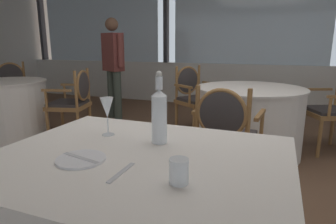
{
  "coord_description": "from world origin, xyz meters",
  "views": [
    {
      "loc": [
        0.64,
        -2.24,
        1.23
      ],
      "look_at": [
        0.2,
        -1.11,
        0.94
      ],
      "focal_mm": 30.86,
      "sensor_mm": 36.0,
      "label": 1
    }
  ],
  "objects_px": {
    "water_bottle": "(159,115)",
    "dining_chair_1_2": "(11,87)",
    "wine_glass": "(107,109)",
    "dining_chair_0_2": "(193,93)",
    "dining_chair_0_0": "(225,131)",
    "side_plate": "(81,159)",
    "dining_chair_1_1": "(74,98)",
    "diner_person_0": "(113,63)",
    "water_tumbler": "(179,171)"
  },
  "relations": [
    {
      "from": "water_bottle",
      "to": "dining_chair_1_2",
      "type": "height_order",
      "value": "water_bottle"
    },
    {
      "from": "wine_glass",
      "to": "dining_chair_1_2",
      "type": "relative_size",
      "value": 0.21
    },
    {
      "from": "wine_glass",
      "to": "dining_chair_0_2",
      "type": "height_order",
      "value": "wine_glass"
    },
    {
      "from": "water_bottle",
      "to": "dining_chair_0_0",
      "type": "bearing_deg",
      "value": 82.36
    },
    {
      "from": "side_plate",
      "to": "dining_chair_1_1",
      "type": "distance_m",
      "value": 2.7
    },
    {
      "from": "side_plate",
      "to": "dining_chair_0_2",
      "type": "relative_size",
      "value": 0.22
    },
    {
      "from": "wine_glass",
      "to": "dining_chair_0_2",
      "type": "relative_size",
      "value": 0.21
    },
    {
      "from": "dining_chair_1_2",
      "to": "diner_person_0",
      "type": "bearing_deg",
      "value": 71.55
    },
    {
      "from": "dining_chair_0_2",
      "to": "dining_chair_1_2",
      "type": "distance_m",
      "value": 2.94
    },
    {
      "from": "water_bottle",
      "to": "dining_chair_0_0",
      "type": "xyz_separation_m",
      "value": [
        0.14,
        1.05,
        -0.36
      ]
    },
    {
      "from": "dining_chair_1_2",
      "to": "diner_person_0",
      "type": "height_order",
      "value": "diner_person_0"
    },
    {
      "from": "dining_chair_1_1",
      "to": "diner_person_0",
      "type": "bearing_deg",
      "value": -99.8
    },
    {
      "from": "side_plate",
      "to": "wine_glass",
      "type": "height_order",
      "value": "wine_glass"
    },
    {
      "from": "wine_glass",
      "to": "dining_chair_0_0",
      "type": "relative_size",
      "value": 0.22
    },
    {
      "from": "water_tumbler",
      "to": "dining_chair_1_1",
      "type": "height_order",
      "value": "dining_chair_1_1"
    },
    {
      "from": "wine_glass",
      "to": "dining_chair_0_2",
      "type": "distance_m",
      "value": 2.68
    },
    {
      "from": "side_plate",
      "to": "diner_person_0",
      "type": "bearing_deg",
      "value": 119.42
    },
    {
      "from": "wine_glass",
      "to": "water_bottle",
      "type": "bearing_deg",
      "value": -2.89
    },
    {
      "from": "water_bottle",
      "to": "diner_person_0",
      "type": "bearing_deg",
      "value": 124.98
    },
    {
      "from": "water_bottle",
      "to": "dining_chair_0_2",
      "type": "height_order",
      "value": "water_bottle"
    },
    {
      "from": "side_plate",
      "to": "water_bottle",
      "type": "height_order",
      "value": "water_bottle"
    },
    {
      "from": "dining_chair_0_0",
      "to": "dining_chair_1_2",
      "type": "height_order",
      "value": "dining_chair_1_2"
    },
    {
      "from": "water_tumbler",
      "to": "dining_chair_1_1",
      "type": "distance_m",
      "value": 3.03
    },
    {
      "from": "water_bottle",
      "to": "wine_glass",
      "type": "bearing_deg",
      "value": 177.11
    },
    {
      "from": "diner_person_0",
      "to": "dining_chair_0_2",
      "type": "bearing_deg",
      "value": -74.38
    },
    {
      "from": "water_bottle",
      "to": "diner_person_0",
      "type": "relative_size",
      "value": 0.21
    },
    {
      "from": "water_tumbler",
      "to": "dining_chair_1_2",
      "type": "bearing_deg",
      "value": 145.73
    },
    {
      "from": "water_bottle",
      "to": "dining_chair_1_1",
      "type": "bearing_deg",
      "value": 137.7
    },
    {
      "from": "water_bottle",
      "to": "dining_chair_1_1",
      "type": "xyz_separation_m",
      "value": [
        -1.93,
        1.76,
        -0.35
      ]
    },
    {
      "from": "side_plate",
      "to": "dining_chair_1_1",
      "type": "relative_size",
      "value": 0.22
    },
    {
      "from": "wine_glass",
      "to": "dining_chair_0_0",
      "type": "xyz_separation_m",
      "value": [
        0.44,
        1.03,
        -0.36
      ]
    },
    {
      "from": "dining_chair_1_2",
      "to": "dining_chair_1_1",
      "type": "bearing_deg",
      "value": 29.91
    },
    {
      "from": "side_plate",
      "to": "water_tumbler",
      "type": "bearing_deg",
      "value": -5.67
    },
    {
      "from": "wine_glass",
      "to": "water_tumbler",
      "type": "height_order",
      "value": "wine_glass"
    },
    {
      "from": "dining_chair_0_2",
      "to": "diner_person_0",
      "type": "height_order",
      "value": "diner_person_0"
    },
    {
      "from": "dining_chair_1_1",
      "to": "dining_chair_1_2",
      "type": "relative_size",
      "value": 0.97
    },
    {
      "from": "water_tumbler",
      "to": "dining_chair_0_2",
      "type": "relative_size",
      "value": 0.09
    },
    {
      "from": "side_plate",
      "to": "dining_chair_0_2",
      "type": "xyz_separation_m",
      "value": [
        -0.38,
        2.97,
        -0.22
      ]
    },
    {
      "from": "water_tumbler",
      "to": "diner_person_0",
      "type": "distance_m",
      "value": 3.98
    },
    {
      "from": "water_tumbler",
      "to": "dining_chair_1_1",
      "type": "bearing_deg",
      "value": 135.47
    },
    {
      "from": "water_bottle",
      "to": "dining_chair_1_2",
      "type": "bearing_deg",
      "value": 148.14
    },
    {
      "from": "water_bottle",
      "to": "dining_chair_0_0",
      "type": "height_order",
      "value": "water_bottle"
    },
    {
      "from": "dining_chair_1_1",
      "to": "dining_chair_1_2",
      "type": "distance_m",
      "value": 1.63
    },
    {
      "from": "side_plate",
      "to": "dining_chair_0_0",
      "type": "distance_m",
      "value": 1.43
    },
    {
      "from": "dining_chair_1_2",
      "to": "diner_person_0",
      "type": "distance_m",
      "value": 1.68
    },
    {
      "from": "dining_chair_0_2",
      "to": "diner_person_0",
      "type": "relative_size",
      "value": 0.57
    },
    {
      "from": "side_plate",
      "to": "diner_person_0",
      "type": "relative_size",
      "value": 0.12
    },
    {
      "from": "dining_chair_1_1",
      "to": "water_tumbler",
      "type": "bearing_deg",
      "value": 120.33
    },
    {
      "from": "side_plate",
      "to": "water_tumbler",
      "type": "xyz_separation_m",
      "value": [
        0.44,
        -0.04,
        0.04
      ]
    },
    {
      "from": "water_tumbler",
      "to": "dining_chair_0_0",
      "type": "height_order",
      "value": "dining_chair_0_0"
    }
  ]
}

